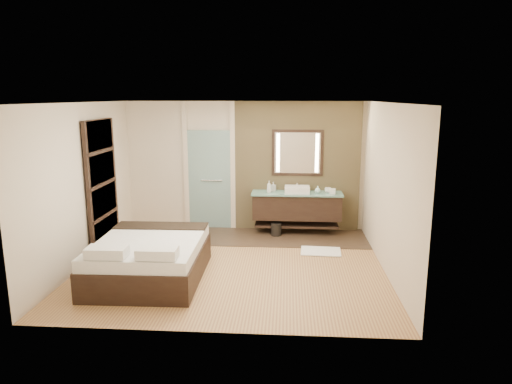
# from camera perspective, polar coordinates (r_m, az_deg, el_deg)

# --- Properties ---
(floor) EXTENTS (5.00, 5.00, 0.00)m
(floor) POSITION_cam_1_polar(r_m,az_deg,el_deg) (7.82, -2.90, -9.10)
(floor) COLOR #945D3E
(floor) RESTS_ON ground
(tile_strip) EXTENTS (3.80, 1.30, 0.01)m
(tile_strip) POSITION_cam_1_polar(r_m,az_deg,el_deg) (9.28, 1.98, -5.62)
(tile_strip) COLOR #37271E
(tile_strip) RESTS_ON floor
(stone_wall) EXTENTS (2.60, 0.08, 2.70)m
(stone_wall) POSITION_cam_1_polar(r_m,az_deg,el_deg) (9.56, 5.17, 3.15)
(stone_wall) COLOR tan
(stone_wall) RESTS_ON floor
(vanity) EXTENTS (1.85, 0.55, 0.88)m
(vanity) POSITION_cam_1_polar(r_m,az_deg,el_deg) (9.43, 5.11, -1.75)
(vanity) COLOR black
(vanity) RESTS_ON stone_wall
(mirror_unit) EXTENTS (1.06, 0.04, 0.96)m
(mirror_unit) POSITION_cam_1_polar(r_m,az_deg,el_deg) (9.47, 5.21, 4.89)
(mirror_unit) COLOR black
(mirror_unit) RESTS_ON stone_wall
(frosted_door) EXTENTS (1.10, 0.12, 2.70)m
(frosted_door) POSITION_cam_1_polar(r_m,az_deg,el_deg) (9.73, -5.82, 2.05)
(frosted_door) COLOR #BCEDEB
(frosted_door) RESTS_ON floor
(shoji_partition) EXTENTS (0.06, 1.20, 2.40)m
(shoji_partition) POSITION_cam_1_polar(r_m,az_deg,el_deg) (8.66, -18.64, 0.71)
(shoji_partition) COLOR black
(shoji_partition) RESTS_ON floor
(bed) EXTENTS (1.64, 2.03, 0.77)m
(bed) POSITION_cam_1_polar(r_m,az_deg,el_deg) (7.36, -13.15, -8.10)
(bed) COLOR black
(bed) RESTS_ON floor
(bath_mat) EXTENTS (0.75, 0.54, 0.02)m
(bath_mat) POSITION_cam_1_polar(r_m,az_deg,el_deg) (8.49, 8.10, -7.35)
(bath_mat) COLOR white
(bath_mat) RESTS_ON floor
(waste_bin) EXTENTS (0.21, 0.21, 0.26)m
(waste_bin) POSITION_cam_1_polar(r_m,az_deg,el_deg) (9.32, 2.54, -4.73)
(waste_bin) COLOR black
(waste_bin) RESTS_ON floor
(tissue_box) EXTENTS (0.13, 0.13, 0.10)m
(tissue_box) POSITION_cam_1_polar(r_m,az_deg,el_deg) (9.33, 9.52, 0.09)
(tissue_box) COLOR white
(tissue_box) RESTS_ON vanity
(soap_bottle_a) EXTENTS (0.11, 0.11, 0.24)m
(soap_bottle_a) POSITION_cam_1_polar(r_m,az_deg,el_deg) (9.31, 1.64, 0.67)
(soap_bottle_a) COLOR silver
(soap_bottle_a) RESTS_ON vanity
(soap_bottle_b) EXTENTS (0.12, 0.12, 0.19)m
(soap_bottle_b) POSITION_cam_1_polar(r_m,az_deg,el_deg) (9.46, 2.18, 0.70)
(soap_bottle_b) COLOR #B2B2B2
(soap_bottle_b) RESTS_ON vanity
(soap_bottle_c) EXTENTS (0.13, 0.13, 0.15)m
(soap_bottle_c) POSITION_cam_1_polar(r_m,az_deg,el_deg) (9.35, 7.72, 0.31)
(soap_bottle_c) COLOR silver
(soap_bottle_c) RESTS_ON vanity
(cup) EXTENTS (0.17, 0.17, 0.10)m
(cup) POSITION_cam_1_polar(r_m,az_deg,el_deg) (9.43, 8.98, 0.24)
(cup) COLOR white
(cup) RESTS_ON vanity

